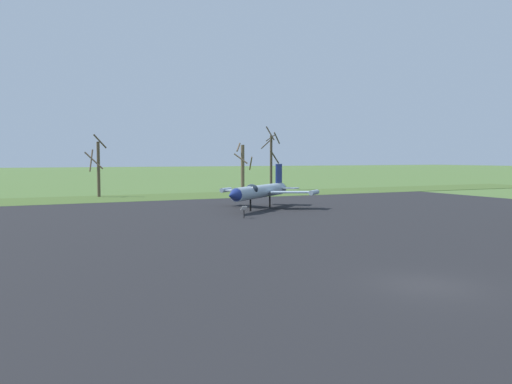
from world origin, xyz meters
TOP-DOWN VIEW (x-y plane):
  - ground_plane at (0.00, 0.00)m, footprint 600.00×600.00m
  - asphalt_apron at (0.00, 17.12)m, footprint 84.54×57.06m
  - grass_verge_strip at (0.00, 51.64)m, footprint 144.54×12.00m
  - jet_fighter_front_right at (7.61, 30.99)m, footprint 11.55×11.06m
  - info_placard_front_right at (2.92, 24.53)m, footprint 0.54×0.36m
  - bare_tree_center at (-4.54, 55.25)m, footprint 2.87×3.15m
  - bare_tree_right_of_center at (18.35, 59.19)m, footprint 3.36×2.85m
  - bare_tree_far_right at (23.60, 59.48)m, footprint 2.97×3.00m

SIDE VIEW (x-z plane):
  - ground_plane at x=0.00m, z-range 0.00..0.00m
  - asphalt_apron at x=0.00m, z-range 0.00..0.05m
  - grass_verge_strip at x=0.00m, z-range 0.00..0.06m
  - info_placard_front_right at x=2.92m, z-range 0.14..1.24m
  - jet_fighter_front_right at x=7.61m, z-range -0.39..4.17m
  - bare_tree_right_of_center at x=18.35m, z-range 0.07..7.74m
  - bare_tree_center at x=-4.54m, z-range -0.06..8.30m
  - bare_tree_far_right at x=23.60m, z-range 0.02..10.38m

